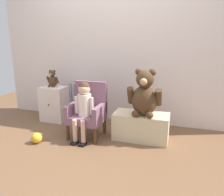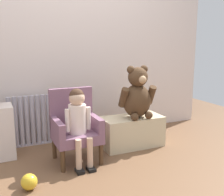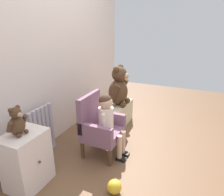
% 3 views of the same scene
% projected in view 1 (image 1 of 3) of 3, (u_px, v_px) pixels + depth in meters
% --- Properties ---
extents(ground_plane, '(6.00, 6.00, 0.00)m').
position_uv_depth(ground_plane, '(84.00, 153.00, 2.49)').
color(ground_plane, brown).
extents(back_wall, '(3.80, 0.05, 2.40)m').
position_uv_depth(back_wall, '(115.00, 44.00, 3.28)').
color(back_wall, silver).
rests_on(back_wall, ground_plane).
extents(radiator, '(0.50, 0.05, 0.58)m').
position_uv_depth(radiator, '(83.00, 101.00, 3.54)').
color(radiator, '#B2ACBB').
rests_on(radiator, ground_plane).
extents(small_dresser, '(0.39, 0.32, 0.55)m').
position_uv_depth(small_dresser, '(54.00, 104.00, 3.46)').
color(small_dresser, silver).
rests_on(small_dresser, ground_plane).
extents(child_armchair, '(0.44, 0.41, 0.72)m').
position_uv_depth(child_armchair, '(88.00, 110.00, 2.88)').
color(child_armchair, '#7D556B').
rests_on(child_armchair, ground_plane).
extents(child_figure, '(0.25, 0.35, 0.74)m').
position_uv_depth(child_figure, '(84.00, 103.00, 2.74)').
color(child_figure, '#F3DDCE').
rests_on(child_figure, ground_plane).
extents(low_bench, '(0.70, 0.34, 0.34)m').
position_uv_depth(low_bench, '(141.00, 126.00, 2.81)').
color(low_bench, beige).
rests_on(low_bench, ground_plane).
extents(large_teddy_bear, '(0.42, 0.30, 0.58)m').
position_uv_depth(large_teddy_bear, '(145.00, 95.00, 2.65)').
color(large_teddy_bear, '#4B331F').
rests_on(large_teddy_bear, low_bench).
extents(small_teddy_bear, '(0.19, 0.13, 0.26)m').
position_uv_depth(small_teddy_bear, '(53.00, 79.00, 3.39)').
color(small_teddy_bear, '#4C311F').
rests_on(small_teddy_bear, small_dresser).
extents(toy_ball, '(0.13, 0.13, 0.13)m').
position_uv_depth(toy_ball, '(37.00, 138.00, 2.72)').
color(toy_ball, gold).
rests_on(toy_ball, ground_plane).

